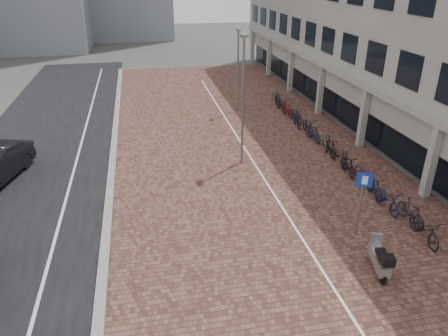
# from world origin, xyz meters

# --- Properties ---
(ground) EXTENTS (140.00, 140.00, 0.00)m
(ground) POSITION_xyz_m (0.00, 0.00, 0.00)
(ground) COLOR #474442
(ground) RESTS_ON ground
(plaza_brick) EXTENTS (14.50, 42.00, 0.04)m
(plaza_brick) POSITION_xyz_m (2.00, 12.00, 0.01)
(plaza_brick) COLOR brown
(plaza_brick) RESTS_ON ground
(street_asphalt) EXTENTS (8.00, 50.00, 0.03)m
(street_asphalt) POSITION_xyz_m (-9.00, 12.00, 0.01)
(street_asphalt) COLOR black
(street_asphalt) RESTS_ON ground
(curb) EXTENTS (0.35, 42.00, 0.14)m
(curb) POSITION_xyz_m (-5.10, 12.00, 0.07)
(curb) COLOR gray
(curb) RESTS_ON ground
(lane_line) EXTENTS (0.12, 44.00, 0.00)m
(lane_line) POSITION_xyz_m (-7.00, 12.00, 0.02)
(lane_line) COLOR white
(lane_line) RESTS_ON street_asphalt
(parking_line) EXTENTS (0.10, 30.00, 0.00)m
(parking_line) POSITION_xyz_m (2.20, 12.00, 0.04)
(parking_line) COLOR white
(parking_line) RESTS_ON plaza_brick
(scooter_front) EXTENTS (0.93, 1.78, 1.17)m
(scooter_front) POSITION_xyz_m (4.02, -0.34, 0.58)
(scooter_front) COLOR #9F9EA3
(scooter_front) RESTS_ON ground
(parking_sign) EXTENTS (0.52, 0.25, 2.66)m
(parking_sign) POSITION_xyz_m (4.34, 1.82, 1.81)
(parking_sign) COLOR slate
(parking_sign) RESTS_ON ground
(lamp_near) EXTENTS (0.12, 0.12, 6.47)m
(lamp_near) POSITION_xyz_m (1.58, 9.10, 3.24)
(lamp_near) COLOR slate
(lamp_near) RESTS_ON ground
(lamp_far) EXTENTS (0.12, 0.12, 5.60)m
(lamp_far) POSITION_xyz_m (3.36, 17.72, 2.80)
(lamp_far) COLOR gray
(lamp_far) RESTS_ON ground
(bike_row) EXTENTS (1.19, 20.41, 1.05)m
(bike_row) POSITION_xyz_m (6.57, 10.20, 0.52)
(bike_row) COLOR black
(bike_row) RESTS_ON ground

